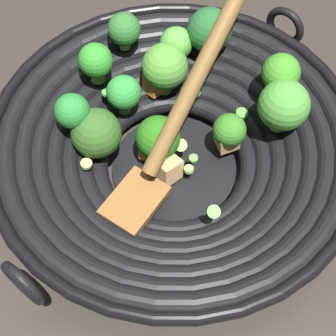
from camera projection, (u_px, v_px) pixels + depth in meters
The scene contains 2 objects.
ground_plane at pixel (174, 170), 0.63m from camera, with size 4.00×4.00×0.00m, color #332D28.
wok at pixel (175, 142), 0.58m from camera, with size 0.42×0.44×0.23m.
Camera 1 is at (-0.29, 0.16, 0.53)m, focal length 54.87 mm.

